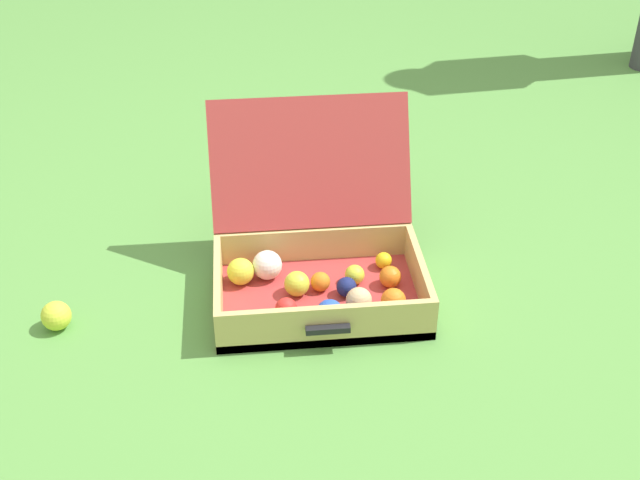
% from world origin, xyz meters
% --- Properties ---
extents(ground_plane, '(16.00, 16.00, 0.00)m').
position_xyz_m(ground_plane, '(0.00, 0.00, 0.00)').
color(ground_plane, '#569342').
extents(open_suitcase, '(0.55, 0.56, 0.45)m').
position_xyz_m(open_suitcase, '(0.02, 0.14, 0.10)').
color(open_suitcase, '#B23838').
rests_on(open_suitcase, ground).
extents(stray_ball_on_grass, '(0.08, 0.08, 0.08)m').
position_xyz_m(stray_ball_on_grass, '(-0.66, 0.04, 0.04)').
color(stray_ball_on_grass, '#CCDB38').
rests_on(stray_ball_on_grass, ground).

